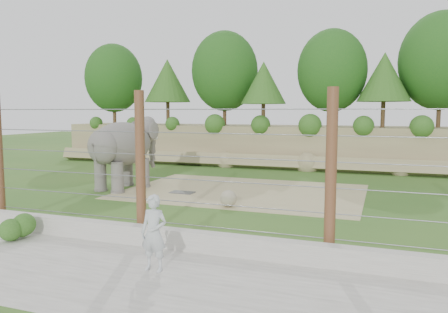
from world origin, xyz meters
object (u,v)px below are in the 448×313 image
(elephant, at_px, (122,154))
(stone_ball, at_px, (228,198))
(zookeeper, at_px, (154,233))
(barrier_fence, at_px, (140,165))

(elephant, xyz_separation_m, stone_ball, (5.63, -1.84, -1.23))
(stone_ball, xyz_separation_m, zookeeper, (0.60, -6.46, 0.52))
(elephant, bearing_deg, stone_ball, -7.14)
(elephant, bearing_deg, zookeeper, -42.19)
(stone_ball, bearing_deg, barrier_fence, -101.88)
(barrier_fence, bearing_deg, zookeeper, -53.11)
(zookeeper, bearing_deg, elephant, 126.95)
(elephant, xyz_separation_m, barrier_fence, (4.70, -6.27, 0.45))
(stone_ball, distance_m, barrier_fence, 4.83)
(stone_ball, bearing_deg, zookeeper, -84.74)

